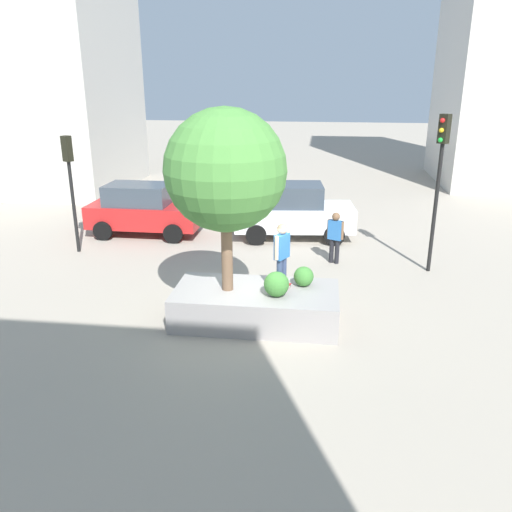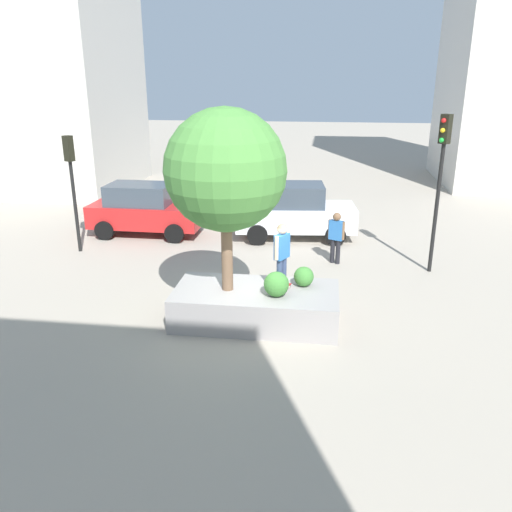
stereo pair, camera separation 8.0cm
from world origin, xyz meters
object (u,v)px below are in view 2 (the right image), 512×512
object	(u,v)px
plaza_tree	(225,171)
skateboarder	(282,252)
sedan_parked	(145,209)
traffic_light_corner	(441,168)
police_car	(294,211)
planter_ledge	(256,306)
traffic_light_median	(72,173)
passerby_with_bag	(336,234)
skateboard	(281,289)

from	to	relation	value
plaza_tree	skateboarder	world-z (taller)	plaza_tree
sedan_parked	traffic_light_corner	world-z (taller)	traffic_light_corner
skateboarder	police_car	xyz separation A→B (m)	(-0.17, 7.35, -0.84)
police_car	traffic_light_corner	bearing A→B (deg)	-33.95
sedan_parked	planter_ledge	bearing A→B (deg)	-52.87
sedan_parked	traffic_light_median	world-z (taller)	traffic_light_median
planter_ledge	traffic_light_median	size ratio (longest dim) A/B	1.02
planter_ledge	passerby_with_bag	world-z (taller)	passerby_with_bag
sedan_parked	plaza_tree	bearing A→B (deg)	-56.92
planter_ledge	police_car	size ratio (longest dim) A/B	0.88
plaza_tree	sedan_parked	xyz separation A→B (m)	(-4.62, 7.09, -2.84)
police_car	traffic_light_corner	world-z (taller)	traffic_light_corner
plaza_tree	skateboarder	bearing A→B (deg)	3.28
traffic_light_corner	traffic_light_median	distance (m)	12.03
plaza_tree	police_car	world-z (taller)	plaza_tree
traffic_light_corner	plaza_tree	bearing A→B (deg)	-142.84
skateboarder	sedan_parked	world-z (taller)	skateboarder
skateboard	planter_ledge	bearing A→B (deg)	-177.34
skateboarder	traffic_light_corner	xyz separation A→B (m)	(4.40, 4.28, 1.41)
skateboard	plaza_tree	bearing A→B (deg)	-176.72
skateboard	police_car	xyz separation A→B (m)	(-0.17, 7.35, 0.14)
sedan_parked	skateboarder	bearing A→B (deg)	-49.63
skateboard	sedan_parked	world-z (taller)	sedan_parked
skateboarder	traffic_light_median	distance (m)	9.00
planter_ledge	passerby_with_bag	distance (m)	5.14
sedan_parked	traffic_light_corner	distance (m)	10.96
plaza_tree	traffic_light_corner	world-z (taller)	plaza_tree
traffic_light_median	passerby_with_bag	distance (m)	9.19
skateboard	sedan_parked	bearing A→B (deg)	130.37
plaza_tree	sedan_parked	world-z (taller)	plaza_tree
skateboard	passerby_with_bag	size ratio (longest dim) A/B	0.48
skateboarder	passerby_with_bag	size ratio (longest dim) A/B	0.96
police_car	sedan_parked	bearing A→B (deg)	-176.63
plaza_tree	skateboarder	size ratio (longest dim) A/B	2.68
police_car	skateboard	bearing A→B (deg)	-88.65
passerby_with_bag	skateboarder	bearing A→B (deg)	-106.70
planter_ledge	traffic_light_corner	xyz separation A→B (m)	(5.03, 4.31, 2.88)
plaza_tree	traffic_light_corner	xyz separation A→B (m)	(5.74, 4.35, -0.54)
plaza_tree	traffic_light_corner	bearing A→B (deg)	37.16
skateboarder	traffic_light_median	xyz separation A→B (m)	(-7.62, 4.71, 0.89)
skateboarder	traffic_light_median	bearing A→B (deg)	148.25
traffic_light_corner	passerby_with_bag	world-z (taller)	traffic_light_corner
skateboarder	passerby_with_bag	bearing A→B (deg)	73.30
traffic_light_median	passerby_with_bag	world-z (taller)	traffic_light_median
skateboard	traffic_light_corner	bearing A→B (deg)	44.20
police_car	skateboarder	bearing A→B (deg)	-88.65
planter_ledge	traffic_light_corner	bearing A→B (deg)	40.56
skateboard	skateboarder	size ratio (longest dim) A/B	0.49
planter_ledge	skateboarder	xyz separation A→B (m)	(0.63, 0.03, 1.47)
police_car	plaza_tree	bearing A→B (deg)	-98.96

